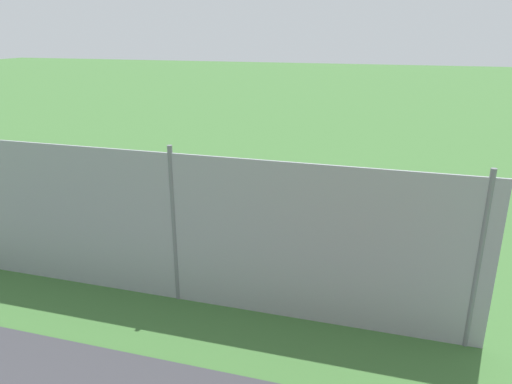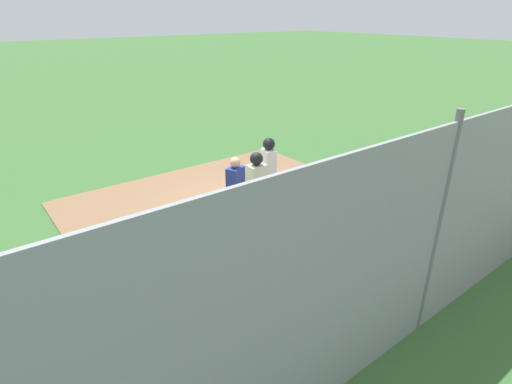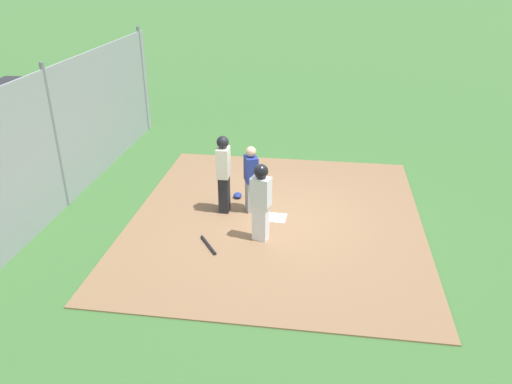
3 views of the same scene
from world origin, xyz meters
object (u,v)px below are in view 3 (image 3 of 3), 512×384
(catcher, at_px, (251,178))
(baseball_bat, at_px, (208,245))
(runner, at_px, (261,197))
(catcher_mask, at_px, (238,195))
(parked_car_dark, at_px, (15,103))
(umpire, at_px, (224,172))
(home_plate, at_px, (276,218))

(catcher, xyz_separation_m, baseball_bat, (1.67, -0.63, -0.78))
(runner, relative_size, catcher_mask, 6.97)
(catcher, height_order, catcher_mask, catcher)
(baseball_bat, bearing_deg, parked_car_dark, -164.99)
(umpire, xyz_separation_m, parked_car_dark, (-5.95, -8.77, -0.38))
(catcher_mask, bearing_deg, parked_car_dark, -120.32)
(parked_car_dark, bearing_deg, catcher_mask, -123.60)
(umpire, bearing_deg, parked_car_dark, 145.42)
(umpire, xyz_separation_m, runner, (1.12, 0.99, -0.00))
(runner, height_order, baseball_bat, runner)
(home_plate, relative_size, umpire, 0.24)
(catcher_mask, bearing_deg, baseball_bat, -5.01)
(catcher, bearing_deg, catcher_mask, 103.36)
(runner, xyz_separation_m, parked_car_dark, (-7.07, -9.76, -0.37))
(runner, bearing_deg, parked_car_dark, 70.44)
(catcher, bearing_deg, umpire, 168.53)
(catcher_mask, bearing_deg, runner, 23.81)
(home_plate, height_order, parked_car_dark, parked_car_dark)
(catcher, xyz_separation_m, catcher_mask, (-0.61, -0.43, -0.75))
(runner, bearing_deg, catcher_mask, 40.17)
(home_plate, distance_m, baseball_bat, 1.85)
(home_plate, xyz_separation_m, umpire, (-0.19, -1.21, 0.95))
(baseball_bat, bearing_deg, umpire, 144.73)
(catcher, relative_size, catcher_mask, 6.52)
(baseball_bat, bearing_deg, home_plate, 103.59)
(home_plate, height_order, umpire, umpire)
(home_plate, relative_size, catcher, 0.28)
(umpire, distance_m, baseball_bat, 1.82)
(umpire, height_order, catcher_mask, umpire)
(home_plate, bearing_deg, runner, -13.75)
(umpire, distance_m, catcher_mask, 1.16)
(umpire, height_order, parked_car_dark, umpire)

